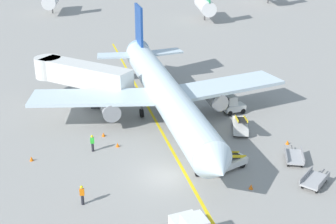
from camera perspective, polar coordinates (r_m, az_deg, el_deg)
name	(u,v)px	position (r m, az deg, el deg)	size (l,w,h in m)	color
ground_plane	(167,176)	(40.48, -0.14, -7.86)	(300.00, 300.00, 0.00)	gray
taxi_line_yellow	(171,149)	(44.89, 0.40, -4.51)	(0.30, 80.00, 0.01)	yellow
airliner	(164,91)	(49.54, -0.50, 2.59)	(28.28, 35.28, 10.10)	silver
jet_bridge	(76,73)	(55.79, -11.24, 4.68)	(11.87, 9.47, 4.85)	silver
baggage_tug_near_wing	(233,105)	(52.83, 7.99, 0.80)	(2.67, 1.93, 2.10)	silver
belt_loader_forward_hold	(226,162)	(41.38, 7.10, -6.07)	(4.96, 3.57, 2.59)	silver
belt_loader_aft_hold	(240,125)	(48.52, 8.88, -1.55)	(2.20, 5.15, 2.59)	silver
baggage_cart_loaded	(315,180)	(40.88, 17.56, -7.98)	(3.13, 3.31, 0.94)	#A5A5A8
baggage_cart_empty_trailing	(294,157)	(44.05, 15.21, -5.30)	(2.19, 3.84, 0.94)	#A5A5A8
ground_crew_marshaller	(92,143)	(44.59, -9.27, -3.73)	(0.36, 0.24, 1.70)	#26262D
ground_crew_wing_walker	(82,194)	(37.02, -10.50, -9.92)	(0.36, 0.24, 1.70)	#26262D
safety_cone_nose_left	(118,145)	(45.40, -6.21, -4.01)	(0.36, 0.36, 0.44)	orange
safety_cone_nose_right	(103,134)	(47.63, -7.94, -2.74)	(0.36, 0.36, 0.44)	orange
safety_cone_wingtip_left	(31,159)	(44.50, -16.43, -5.51)	(0.36, 0.36, 0.44)	orange
safety_cone_wingtip_right	(251,187)	(39.24, 10.16, -9.01)	(0.36, 0.36, 0.44)	orange
safety_cone_tail_area	(288,142)	(47.09, 14.46, -3.61)	(0.36, 0.36, 0.44)	orange
distant_aircraft_mid_left	(205,5)	(99.32, 4.58, 12.98)	(3.00, 10.10, 8.80)	silver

